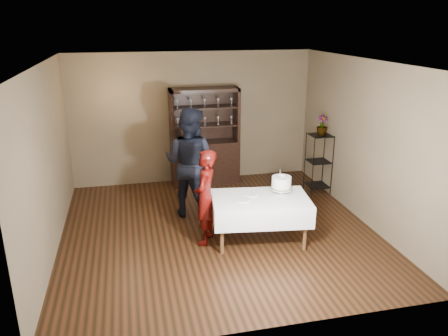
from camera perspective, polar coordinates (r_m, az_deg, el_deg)
The scene contains 14 objects.
floor at distance 7.27m, azimuth -0.79°, elevation -8.08°, with size 5.00×5.00×0.00m, color black.
ceiling at distance 6.52m, azimuth -0.89°, elevation 13.62°, with size 5.00×5.00×0.00m, color silver.
back_wall at distance 9.16m, azimuth -4.10°, elevation 6.52°, with size 5.00×0.02×2.70m, color brown.
wall_left at distance 6.74m, azimuth -22.11°, elevation 0.67°, with size 0.02×5.00×2.70m, color brown.
wall_right at distance 7.67m, azimuth 17.80°, elevation 3.24°, with size 0.02×5.00×2.70m, color brown.
china_hutch at distance 9.12m, azimuth -2.52°, elevation 2.06°, with size 1.40×0.48×2.00m.
plant_etagere at distance 8.78m, azimuth 12.24°, elevation 0.87°, with size 0.42×0.42×1.20m.
cake_table at distance 6.71m, azimuth 4.77°, elevation -5.26°, with size 1.57×1.09×0.73m.
woman at distance 6.62m, azimuth -2.46°, elevation -3.83°, with size 0.54×0.36×1.49m, color #390605.
man at distance 7.52m, azimuth -4.50°, elevation 0.72°, with size 0.93×0.73×1.92m, color black.
cake at distance 6.74m, azimuth 7.50°, elevation -2.01°, with size 0.39×0.39×0.46m.
plate_near at distance 6.54m, azimuth 2.48°, elevation -4.19°, with size 0.21×0.21×0.01m, color white.
plate_far at distance 6.73m, azimuth 3.66°, elevation -3.51°, with size 0.19×0.19×0.01m, color white.
potted_plant at distance 8.59m, azimuth 12.70°, elevation 5.47°, with size 0.21×0.21×0.38m, color #4C7236.
Camera 1 is at (-1.34, -6.35, 3.28)m, focal length 35.00 mm.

